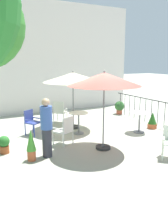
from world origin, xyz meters
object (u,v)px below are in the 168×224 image
potted_plant_3 (31,144)px  standing_person (47,127)px  patio_chair_3 (65,129)px  potted_plant_0 (152,121)px  patio_umbrella_0 (104,80)px  cafe_table_0 (140,118)px  potted_plant_2 (119,107)px  patio_chair_0 (32,121)px  patio_chair_1 (60,111)px  patio_umbrella_1 (73,78)px  cafe_table_1 (79,119)px  potted_plant_1 (4,144)px

potted_plant_3 → standing_person: 0.60m
patio_chair_3 → standing_person: bearing=-143.2°
potted_plant_0 → potted_plant_3: 5.02m
patio_umbrella_0 → cafe_table_0: size_ratio=3.09×
potted_plant_2 → potted_plant_3: bearing=-147.0°
potted_plant_0 → potted_plant_3: size_ratio=0.77×
patio_chair_3 → potted_plant_0: 3.73m
patio_chair_0 → patio_chair_1: size_ratio=0.94×
patio_umbrella_1 → patio_umbrella_0: bearing=-93.6°
patio_umbrella_1 → patio_chair_3: patio_umbrella_1 is taller
patio_chair_1 → potted_plant_0: (2.88, -2.40, -0.23)m
patio_chair_0 → patio_chair_3: size_ratio=0.98×
cafe_table_1 → patio_chair_3: 1.27m
patio_chair_0 → patio_chair_1: 1.79m
potted_plant_0 → potted_plant_2: potted_plant_0 is taller
patio_umbrella_0 → patio_chair_1: patio_umbrella_0 is taller
patio_chair_3 → potted_plant_1: (-1.78, 0.21, -0.25)m
cafe_table_1 → standing_person: size_ratio=0.48×
cafe_table_1 → potted_plant_3: bearing=-144.5°
patio_chair_3 → patio_chair_0: bearing=112.0°
potted_plant_0 → potted_plant_2: 2.67m
cafe_table_0 → cafe_table_1: bearing=156.6°
cafe_table_1 → patio_chair_3: size_ratio=0.86×
patio_chair_3 → standing_person: 1.02m
patio_umbrella_0 → patio_chair_3: 1.94m
patio_umbrella_1 → potted_plant_0: 3.46m
patio_umbrella_0 → patio_chair_0: patio_umbrella_0 is taller
patio_chair_3 → potted_plant_1: 1.81m
patio_chair_3 → potted_plant_2: 4.96m
potted_plant_0 → patio_umbrella_0: bearing=-161.4°
patio_chair_1 → potted_plant_2: patio_chair_1 is taller
patio_umbrella_0 → patio_chair_3: (-0.89, 0.79, -1.53)m
patio_umbrella_1 → potted_plant_3: patio_umbrella_1 is taller
patio_chair_0 → potted_plant_1: 1.78m
cafe_table_0 → patio_chair_3: 2.94m
standing_person → patio_umbrella_0: bearing=-7.2°
patio_chair_3 → potted_plant_1: size_ratio=1.77×
cafe_table_0 → patio_chair_0: size_ratio=0.85×
patio_chair_0 → patio_chair_3: 1.66m
patio_chair_1 → potted_plant_1: 3.54m
cafe_table_1 → potted_plant_2: size_ratio=1.22×
patio_chair_0 → potted_plant_2: bearing=15.2°
patio_chair_0 → potted_plant_1: bearing=-131.2°
patio_chair_0 → potted_plant_3: patio_chair_0 is taller
patio_chair_1 → patio_umbrella_1: bearing=-78.2°
patio_umbrella_0 → potted_plant_0: size_ratio=3.55×
patio_chair_1 → potted_plant_1: size_ratio=1.84×
potted_plant_0 → potted_plant_1: 5.51m
cafe_table_0 → potted_plant_3: bearing=-171.3°
potted_plant_0 → potted_plant_2: bearing=82.3°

